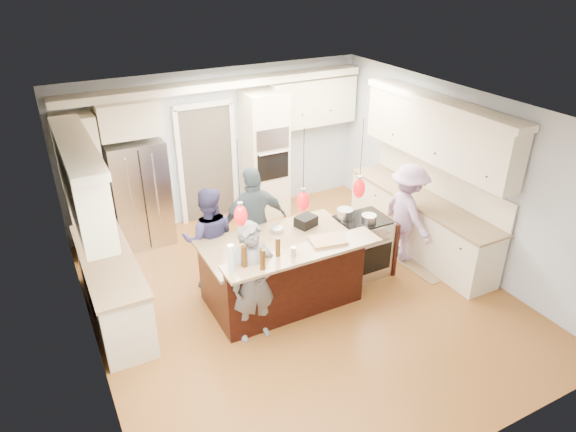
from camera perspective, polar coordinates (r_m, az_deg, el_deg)
name	(u,v)px	position (r m, az deg, el deg)	size (l,w,h in m)	color
ground_plane	(299,297)	(7.48, 1.26, -8.95)	(6.00, 6.00, 0.00)	#A8692E
room_shell	(301,181)	(6.57, 1.42, 3.94)	(5.54, 6.04, 2.72)	#B2BCC6
refrigerator	(140,193)	(8.76, -16.17, 2.48)	(0.90, 0.70, 1.80)	#B7B7BC
oven_column	(265,155)	(9.34, -2.56, 6.80)	(0.72, 0.69, 2.30)	beige
back_upper_cabinets	(180,139)	(8.76, -11.87, 8.42)	(5.30, 0.61, 2.54)	beige
right_counter_run	(425,190)	(8.45, 15.03, 2.84)	(0.64, 3.10, 2.51)	beige
left_cabinets	(102,249)	(6.95, -20.01, -3.49)	(0.64, 2.30, 2.51)	beige
kitchen_island	(282,270)	(7.16, -0.72, -6.07)	(2.10, 1.46, 1.12)	black
island_range	(362,246)	(7.86, 8.21, -3.28)	(0.82, 0.71, 0.92)	#B7B7BC
pendant_lights	(303,201)	(6.06, 1.69, 1.68)	(1.75, 0.15, 1.03)	black
person_bar_end	(253,282)	(6.35, -3.87, -7.35)	(0.60, 0.39, 1.64)	slate
person_far_left	(209,239)	(7.37, -8.73, -2.58)	(0.77, 0.60, 1.58)	navy
person_far_right	(255,223)	(7.55, -3.74, -0.80)	(1.02, 0.43, 1.75)	#43545E
person_range_side	(407,213)	(8.19, 13.10, 0.32)	(1.04, 0.60, 1.60)	#AF8BBB
floor_rug	(425,265)	(8.45, 15.00, -5.24)	(0.63, 0.92, 0.01)	#987753
water_bottle	(231,258)	(5.94, -6.33, -4.67)	(0.08, 0.08, 0.34)	silver
beer_bottle_a	(244,257)	(6.03, -4.89, -4.51)	(0.07, 0.07, 0.27)	#42250B
beer_bottle_b	(262,259)	(5.97, -2.86, -4.84)	(0.07, 0.07, 0.26)	#42250B
beer_bottle_c	(278,247)	(6.22, -1.14, -3.45)	(0.06, 0.06, 0.25)	#42250B
drink_can	(294,252)	(6.25, 0.62, -3.98)	(0.06, 0.06, 0.12)	#B7B7BC
cutting_board	(328,240)	(6.58, 4.44, -2.71)	(0.45, 0.32, 0.03)	tan
pot_large	(345,213)	(7.60, 6.33, 0.29)	(0.24, 0.24, 0.14)	#B7B7BC
pot_small	(369,218)	(7.54, 8.98, -0.27)	(0.22, 0.22, 0.11)	#B7B7BC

